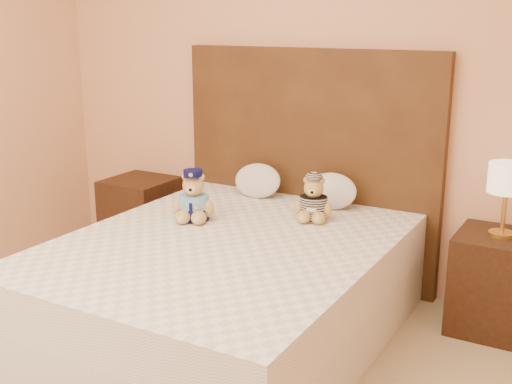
{
  "coord_description": "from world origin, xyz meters",
  "views": [
    {
      "loc": [
        1.72,
        -1.49,
        1.68
      ],
      "look_at": [
        0.04,
        1.45,
        0.76
      ],
      "focal_mm": 45.0,
      "sensor_mm": 36.0,
      "label": 1
    }
  ],
  "objects_px": {
    "nightstand_left": "(141,215)",
    "nightstand_right": "(496,283)",
    "teddy_police": "(194,195)",
    "bed": "(226,288)",
    "lamp": "(507,182)",
    "pillow_left": "(258,179)",
    "teddy_prisoner": "(314,198)",
    "pillow_right": "(331,189)"
  },
  "relations": [
    {
      "from": "nightstand_right",
      "to": "lamp",
      "type": "bearing_deg",
      "value": 180.0
    },
    {
      "from": "lamp",
      "to": "pillow_left",
      "type": "distance_m",
      "value": 1.54
    },
    {
      "from": "pillow_left",
      "to": "pillow_right",
      "type": "height_order",
      "value": "same"
    },
    {
      "from": "nightstand_right",
      "to": "teddy_police",
      "type": "bearing_deg",
      "value": -159.64
    },
    {
      "from": "bed",
      "to": "teddy_prisoner",
      "type": "height_order",
      "value": "teddy_prisoner"
    },
    {
      "from": "nightstand_left",
      "to": "teddy_prisoner",
      "type": "xyz_separation_m",
      "value": [
        1.5,
        -0.25,
        0.41
      ]
    },
    {
      "from": "lamp",
      "to": "pillow_left",
      "type": "bearing_deg",
      "value": 178.87
    },
    {
      "from": "pillow_right",
      "to": "nightstand_right",
      "type": "bearing_deg",
      "value": -1.7
    },
    {
      "from": "teddy_police",
      "to": "bed",
      "type": "bearing_deg",
      "value": -53.09
    },
    {
      "from": "lamp",
      "to": "nightstand_right",
      "type": "bearing_deg",
      "value": 0.0
    },
    {
      "from": "nightstand_right",
      "to": "teddy_police",
      "type": "distance_m",
      "value": 1.75
    },
    {
      "from": "teddy_police",
      "to": "pillow_left",
      "type": "bearing_deg",
      "value": 61.49
    },
    {
      "from": "nightstand_left",
      "to": "nightstand_right",
      "type": "distance_m",
      "value": 2.5
    },
    {
      "from": "bed",
      "to": "nightstand_right",
      "type": "height_order",
      "value": "same"
    },
    {
      "from": "nightstand_right",
      "to": "pillow_right",
      "type": "xyz_separation_m",
      "value": [
        -1.01,
        0.03,
        0.39
      ]
    },
    {
      "from": "nightstand_left",
      "to": "nightstand_right",
      "type": "relative_size",
      "value": 1.0
    },
    {
      "from": "nightstand_left",
      "to": "pillow_left",
      "type": "height_order",
      "value": "pillow_left"
    },
    {
      "from": "pillow_left",
      "to": "pillow_right",
      "type": "xyz_separation_m",
      "value": [
        0.52,
        0.0,
        -0.0
      ]
    },
    {
      "from": "nightstand_right",
      "to": "teddy_police",
      "type": "relative_size",
      "value": 1.88
    },
    {
      "from": "nightstand_right",
      "to": "pillow_right",
      "type": "height_order",
      "value": "pillow_right"
    },
    {
      "from": "lamp",
      "to": "pillow_right",
      "type": "xyz_separation_m",
      "value": [
        -1.01,
        0.03,
        -0.18
      ]
    },
    {
      "from": "nightstand_left",
      "to": "teddy_police",
      "type": "distance_m",
      "value": 1.16
    },
    {
      "from": "bed",
      "to": "lamp",
      "type": "bearing_deg",
      "value": 32.62
    },
    {
      "from": "lamp",
      "to": "teddy_prisoner",
      "type": "relative_size",
      "value": 1.53
    },
    {
      "from": "teddy_police",
      "to": "pillow_left",
      "type": "xyz_separation_m",
      "value": [
        0.07,
        0.62,
        -0.03
      ]
    },
    {
      "from": "bed",
      "to": "teddy_police",
      "type": "xyz_separation_m",
      "value": [
        -0.35,
        0.21,
        0.42
      ]
    },
    {
      "from": "nightstand_right",
      "to": "pillow_right",
      "type": "bearing_deg",
      "value": 178.3
    },
    {
      "from": "teddy_police",
      "to": "pillow_left",
      "type": "relative_size",
      "value": 0.89
    },
    {
      "from": "lamp",
      "to": "teddy_police",
      "type": "distance_m",
      "value": 1.71
    },
    {
      "from": "nightstand_left",
      "to": "lamp",
      "type": "distance_m",
      "value": 2.56
    },
    {
      "from": "nightstand_left",
      "to": "teddy_police",
      "type": "bearing_deg",
      "value": -33.26
    },
    {
      "from": "lamp",
      "to": "bed",
      "type": "bearing_deg",
      "value": -147.38
    },
    {
      "from": "bed",
      "to": "nightstand_right",
      "type": "distance_m",
      "value": 1.48
    },
    {
      "from": "teddy_police",
      "to": "teddy_prisoner",
      "type": "relative_size",
      "value": 1.12
    },
    {
      "from": "bed",
      "to": "teddy_police",
      "type": "distance_m",
      "value": 0.58
    },
    {
      "from": "nightstand_right",
      "to": "teddy_prisoner",
      "type": "distance_m",
      "value": 1.11
    },
    {
      "from": "teddy_prisoner",
      "to": "teddy_police",
      "type": "bearing_deg",
      "value": -166.38
    },
    {
      "from": "nightstand_right",
      "to": "teddy_police",
      "type": "height_order",
      "value": "teddy_police"
    },
    {
      "from": "teddy_prisoner",
      "to": "lamp",
      "type": "bearing_deg",
      "value": -2.09
    },
    {
      "from": "nightstand_right",
      "to": "pillow_right",
      "type": "relative_size",
      "value": 1.68
    },
    {
      "from": "nightstand_left",
      "to": "nightstand_right",
      "type": "xyz_separation_m",
      "value": [
        2.5,
        0.0,
        0.0
      ]
    },
    {
      "from": "lamp",
      "to": "teddy_prisoner",
      "type": "distance_m",
      "value": 1.04
    }
  ]
}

